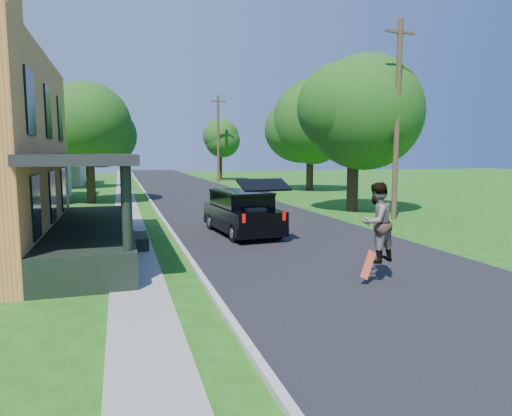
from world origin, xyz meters
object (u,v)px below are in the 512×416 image
object	(u,v)px
tree_right_near	(353,100)
utility_pole_near	(397,118)
skateboarder	(376,223)
black_suv	(242,212)

from	to	relation	value
tree_right_near	utility_pole_near	bearing A→B (deg)	-82.30
skateboarder	tree_right_near	xyz separation A→B (m)	(6.15, 12.61, 4.50)
tree_right_near	utility_pole_near	world-z (taller)	utility_pole_near
tree_right_near	black_suv	bearing A→B (deg)	-145.14
tree_right_near	skateboarder	bearing A→B (deg)	-115.99
skateboarder	utility_pole_near	xyz separation A→B (m)	(6.61, 9.21, 3.30)
black_suv	utility_pole_near	world-z (taller)	utility_pole_near
tree_right_near	utility_pole_near	distance (m)	3.63
skateboarder	tree_right_near	world-z (taller)	tree_right_near
skateboarder	tree_right_near	bearing A→B (deg)	-137.94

